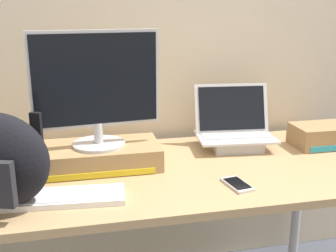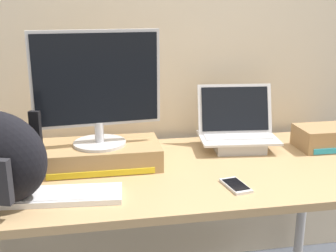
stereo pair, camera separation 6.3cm
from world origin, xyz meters
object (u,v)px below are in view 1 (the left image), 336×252
(toner_box_yellow, at_px, (100,156))
(desktop_monitor, at_px, (96,88))
(cell_phone, at_px, (237,184))
(coffee_mug, at_px, (7,150))
(toner_box_cyan, at_px, (327,135))
(open_laptop, at_px, (234,135))
(external_keyboard, at_px, (60,197))

(toner_box_yellow, distance_m, desktop_monitor, 0.28)
(toner_box_yellow, distance_m, cell_phone, 0.57)
(coffee_mug, relative_size, toner_box_cyan, 0.38)
(open_laptop, relative_size, coffee_mug, 3.01)
(desktop_monitor, height_order, toner_box_cyan, desktop_monitor)
(open_laptop, bearing_deg, desktop_monitor, -163.79)
(toner_box_cyan, bearing_deg, desktop_monitor, -177.76)
(toner_box_yellow, distance_m, external_keyboard, 0.32)
(external_keyboard, bearing_deg, coffee_mug, 121.41)
(coffee_mug, height_order, toner_box_cyan, toner_box_cyan)
(desktop_monitor, relative_size, cell_phone, 3.45)
(desktop_monitor, bearing_deg, coffee_mug, 151.42)
(toner_box_cyan, bearing_deg, external_keyboard, -164.98)
(open_laptop, height_order, cell_phone, open_laptop)
(desktop_monitor, height_order, coffee_mug, desktop_monitor)
(toner_box_cyan, bearing_deg, coffee_mug, 175.24)
(toner_box_yellow, bearing_deg, external_keyboard, -118.27)
(desktop_monitor, xyz_separation_m, external_keyboard, (-0.15, -0.28, -0.31))
(toner_box_yellow, bearing_deg, cell_phone, -32.38)
(open_laptop, distance_m, external_keyboard, 0.88)
(cell_phone, bearing_deg, toner_box_yellow, 137.97)
(open_laptop, distance_m, toner_box_cyan, 0.44)
(desktop_monitor, distance_m, open_laptop, 0.69)
(toner_box_yellow, xyz_separation_m, open_laptop, (0.63, 0.12, 0.01))
(toner_box_yellow, relative_size, desktop_monitor, 0.97)
(toner_box_yellow, xyz_separation_m, external_keyboard, (-0.15, -0.28, -0.03))
(toner_box_yellow, height_order, coffee_mug, toner_box_yellow)
(cell_phone, bearing_deg, desktop_monitor, 138.06)
(desktop_monitor, distance_m, coffee_mug, 0.50)
(toner_box_yellow, distance_m, open_laptop, 0.64)
(external_keyboard, xyz_separation_m, cell_phone, (0.63, -0.02, -0.01))
(open_laptop, height_order, external_keyboard, open_laptop)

